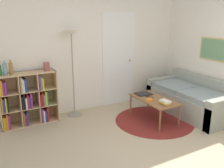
% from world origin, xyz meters
% --- Properties ---
extents(ground_plane, '(14.00, 14.00, 0.00)m').
position_xyz_m(ground_plane, '(0.00, 0.00, 0.00)').
color(ground_plane, tan).
extents(wall_back, '(7.26, 0.11, 2.60)m').
position_xyz_m(wall_back, '(0.03, 2.54, 1.29)').
color(wall_back, silver).
rests_on(wall_back, ground_plane).
extents(wall_right, '(0.08, 5.51, 2.60)m').
position_xyz_m(wall_right, '(2.16, 1.26, 1.30)').
color(wall_right, silver).
rests_on(wall_right, ground_plane).
extents(rug, '(1.56, 1.56, 0.01)m').
position_xyz_m(rug, '(0.70, 1.24, 0.00)').
color(rug, maroon).
rests_on(rug, ground_plane).
extents(bookshelf, '(1.05, 0.34, 1.01)m').
position_xyz_m(bookshelf, '(-1.52, 2.33, 0.49)').
color(bookshelf, tan).
rests_on(bookshelf, ground_plane).
extents(floor_lamp, '(0.32, 0.32, 1.76)m').
position_xyz_m(floor_lamp, '(-0.58, 2.30, 1.45)').
color(floor_lamp, gray).
rests_on(floor_lamp, ground_plane).
extents(couch, '(0.93, 1.87, 0.75)m').
position_xyz_m(couch, '(1.71, 1.23, 0.28)').
color(couch, gray).
rests_on(couch, ground_plane).
extents(coffee_table, '(0.54, 1.04, 0.45)m').
position_xyz_m(coffee_table, '(0.71, 1.29, 0.40)').
color(coffee_table, brown).
rests_on(coffee_table, ground_plane).
extents(laptop, '(0.32, 0.27, 0.02)m').
position_xyz_m(laptop, '(0.70, 1.62, 0.46)').
color(laptop, black).
rests_on(laptop, coffee_table).
extents(bowl, '(0.14, 0.14, 0.04)m').
position_xyz_m(bowl, '(0.56, 1.24, 0.47)').
color(bowl, orange).
rests_on(bowl, coffee_table).
extents(book_stack_on_table, '(0.15, 0.21, 0.08)m').
position_xyz_m(book_stack_on_table, '(0.69, 0.93, 0.49)').
color(book_stack_on_table, olive).
rests_on(book_stack_on_table, coffee_table).
extents(remote, '(0.09, 0.15, 0.02)m').
position_xyz_m(remote, '(0.68, 1.38, 0.46)').
color(remote, black).
rests_on(remote, coffee_table).
extents(bottle_middle, '(0.07, 0.07, 0.25)m').
position_xyz_m(bottle_middle, '(-1.83, 2.33, 1.11)').
color(bottle_middle, '#6B93A3').
rests_on(bottle_middle, bookshelf).
extents(bottle_right, '(0.06, 0.06, 0.27)m').
position_xyz_m(bottle_right, '(-1.73, 2.31, 1.12)').
color(bottle_right, olive).
rests_on(bottle_right, bookshelf).
extents(vase_on_shelf, '(0.12, 0.12, 0.16)m').
position_xyz_m(vase_on_shelf, '(-1.09, 2.32, 1.09)').
color(vase_on_shelf, '#934C47').
rests_on(vase_on_shelf, bookshelf).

